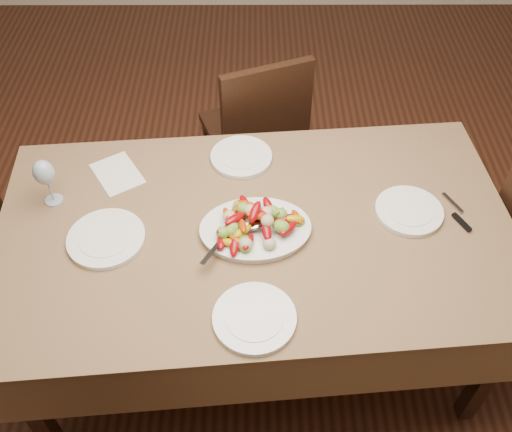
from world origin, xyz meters
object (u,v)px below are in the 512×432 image
object	(u,v)px
plate_right	(409,211)
dining_table	(256,289)
serving_platter	(255,230)
wine_glass	(47,181)
plate_near	(254,318)
chair_far	(252,130)
plate_left	(106,239)
plate_far	(241,157)

from	to	relation	value
plate_right	dining_table	bearing A→B (deg)	-172.77
plate_right	serving_platter	bearing A→B (deg)	-170.55
plate_right	wine_glass	distance (m)	1.31
plate_right	plate_near	world-z (taller)	same
wine_glass	chair_far	bearing A→B (deg)	45.94
plate_left	plate_far	size ratio (longest dim) A/B	1.11
plate_far	plate_right	bearing A→B (deg)	-25.63
plate_near	wine_glass	xyz separation A→B (m)	(-0.74, 0.51, 0.09)
dining_table	chair_far	distance (m)	0.89
chair_far	plate_left	world-z (taller)	chair_far
dining_table	wine_glass	xyz separation A→B (m)	(-0.75, 0.14, 0.48)
chair_far	plate_near	bearing A→B (deg)	69.50
plate_left	plate_near	size ratio (longest dim) A/B	1.03
dining_table	plate_near	world-z (taller)	plate_near
plate_left	serving_platter	bearing A→B (deg)	3.69
serving_platter	plate_right	distance (m)	0.56
chair_far	plate_right	bearing A→B (deg)	103.94
serving_platter	plate_left	bearing A→B (deg)	-176.31
serving_platter	plate_left	size ratio (longest dim) A/B	1.40
dining_table	plate_right	distance (m)	0.68
plate_far	serving_platter	bearing A→B (deg)	-81.88
plate_left	plate_near	distance (m)	0.61
serving_platter	plate_near	xyz separation A→B (m)	(-0.00, -0.36, -0.00)
plate_right	wine_glass	world-z (taller)	wine_glass
dining_table	serving_platter	distance (m)	0.39
serving_platter	wine_glass	distance (m)	0.77
chair_far	serving_platter	world-z (taller)	chair_far
plate_right	plate_far	xyz separation A→B (m)	(-0.61, 0.29, 0.00)
plate_left	wine_glass	world-z (taller)	wine_glass
serving_platter	plate_far	size ratio (longest dim) A/B	1.55
chair_far	plate_far	distance (m)	0.60
dining_table	wine_glass	distance (m)	0.90
dining_table	plate_far	world-z (taller)	plate_far
dining_table	plate_near	distance (m)	0.54
serving_platter	wine_glass	bearing A→B (deg)	168.04
plate_near	plate_left	bearing A→B (deg)	147.91
serving_platter	wine_glass	size ratio (longest dim) A/B	1.85
plate_left	plate_far	world-z (taller)	same
plate_right	plate_left	bearing A→B (deg)	-173.31
plate_left	dining_table	bearing A→B (deg)	6.12
dining_table	plate_right	world-z (taller)	plate_right
plate_near	wine_glass	bearing A→B (deg)	145.28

